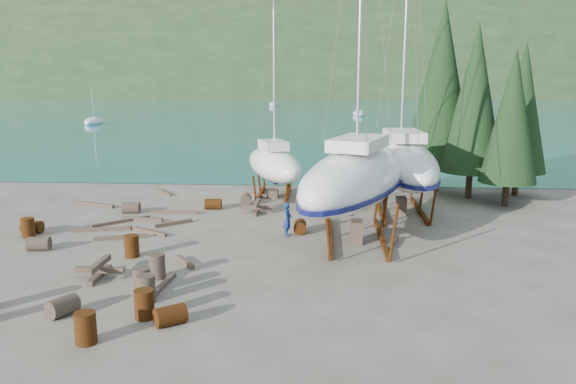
# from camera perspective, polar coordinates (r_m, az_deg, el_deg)

# --- Properties ---
(ground) EXTENTS (600.00, 600.00, 0.00)m
(ground) POSITION_cam_1_polar(r_m,az_deg,el_deg) (22.40, -6.85, -6.75)
(ground) COLOR #575045
(ground) RESTS_ON ground
(bay_water) EXTENTS (700.00, 700.00, 0.00)m
(bay_water) POSITION_cam_1_polar(r_m,az_deg,el_deg) (335.96, 3.12, 10.56)
(bay_water) COLOR #1A6D86
(bay_water) RESTS_ON ground
(far_hill) EXTENTS (800.00, 360.00, 110.00)m
(far_hill) POSITION_cam_1_polar(r_m,az_deg,el_deg) (340.96, 3.13, 10.58)
(far_hill) COLOR #213018
(far_hill) RESTS_ON ground
(far_house_left) EXTENTS (6.60, 5.60, 5.60)m
(far_house_left) POSITION_cam_1_polar(r_m,az_deg,el_deg) (220.41, -13.36, 10.39)
(far_house_left) COLOR beige
(far_house_left) RESTS_ON ground
(far_house_center) EXTENTS (6.60, 5.60, 5.60)m
(far_house_center) POSITION_cam_1_polar(r_m,az_deg,el_deg) (212.27, -2.79, 10.65)
(far_house_center) COLOR beige
(far_house_center) RESTS_ON ground
(far_house_right) EXTENTS (6.60, 5.60, 5.60)m
(far_house_right) POSITION_cam_1_polar(r_m,az_deg,el_deg) (212.50, 10.96, 10.45)
(far_house_right) COLOR beige
(far_house_right) RESTS_ON ground
(cypress_near_right) EXTENTS (3.60, 3.60, 10.00)m
(cypress_near_right) POSITION_cam_1_polar(r_m,az_deg,el_deg) (33.96, 18.43, 9.00)
(cypress_near_right) COLOR black
(cypress_near_right) RESTS_ON ground
(cypress_mid_right) EXTENTS (3.06, 3.06, 8.50)m
(cypress_mid_right) POSITION_cam_1_polar(r_m,az_deg,el_deg) (32.50, 21.79, 7.13)
(cypress_mid_right) COLOR black
(cypress_mid_right) RESTS_ON ground
(cypress_back_left) EXTENTS (4.14, 4.14, 11.50)m
(cypress_back_left) POSITION_cam_1_polar(r_m,az_deg,el_deg) (35.55, 15.34, 10.69)
(cypress_back_left) COLOR black
(cypress_back_left) RESTS_ON ground
(cypress_far_right) EXTENTS (3.24, 3.24, 9.00)m
(cypress_far_right) POSITION_cam_1_polar(r_m,az_deg,el_deg) (35.80, 22.66, 7.88)
(cypress_far_right) COLOR black
(cypress_far_right) RESTS_ON ground
(moored_boat_left) EXTENTS (2.00, 5.00, 6.05)m
(moored_boat_left) POSITION_cam_1_polar(r_m,az_deg,el_deg) (87.99, -19.15, 6.77)
(moored_boat_left) COLOR white
(moored_boat_left) RESTS_ON ground
(moored_boat_mid) EXTENTS (2.00, 5.00, 6.05)m
(moored_boat_mid) POSITION_cam_1_polar(r_m,az_deg,el_deg) (101.26, 7.20, 7.90)
(moored_boat_mid) COLOR white
(moored_boat_mid) RESTS_ON ground
(moored_boat_far) EXTENTS (2.00, 5.00, 6.05)m
(moored_boat_far) POSITION_cam_1_polar(r_m,az_deg,el_deg) (131.58, -1.51, 8.86)
(moored_boat_far) COLOR white
(moored_boat_far) RESTS_ON ground
(large_sailboat_near) EXTENTS (6.83, 11.53, 17.48)m
(large_sailboat_near) POSITION_cam_1_polar(r_m,az_deg,el_deg) (24.33, 7.02, 1.59)
(large_sailboat_near) COLOR white
(large_sailboat_near) RESTS_ON ground
(large_sailboat_far) EXTENTS (3.69, 10.50, 16.33)m
(large_sailboat_far) POSITION_cam_1_polar(r_m,az_deg,el_deg) (29.74, 11.46, 3.01)
(large_sailboat_far) COLOR white
(large_sailboat_far) RESTS_ON ground
(small_sailboat_shore) EXTENTS (4.92, 7.75, 11.86)m
(small_sailboat_shore) POSITION_cam_1_polar(r_m,az_deg,el_deg) (33.18, -1.43, 2.88)
(small_sailboat_shore) COLOR white
(small_sailboat_shore) RESTS_ON ground
(worker) EXTENTS (0.44, 0.61, 1.55)m
(worker) POSITION_cam_1_polar(r_m,az_deg,el_deg) (25.05, -0.04, -2.81)
(worker) COLOR navy
(worker) RESTS_ON ground
(drum_1) EXTENTS (0.94, 1.05, 0.58)m
(drum_1) POSITION_cam_1_polar(r_m,az_deg,el_deg) (18.46, -21.92, -10.71)
(drum_1) COLOR #2D2823
(drum_1) RESTS_ON ground
(drum_2) EXTENTS (0.90, 0.61, 0.58)m
(drum_2) POSITION_cam_1_polar(r_m,az_deg,el_deg) (28.20, -24.54, -3.25)
(drum_2) COLOR #5B310F
(drum_2) RESTS_ON ground
(drum_3) EXTENTS (0.58, 0.58, 0.88)m
(drum_3) POSITION_cam_1_polar(r_m,az_deg,el_deg) (16.41, -19.87, -12.86)
(drum_3) COLOR #5B310F
(drum_3) RESTS_ON ground
(drum_4) EXTENTS (0.91, 0.62, 0.58)m
(drum_4) POSITION_cam_1_polar(r_m,az_deg,el_deg) (30.47, -7.60, -1.21)
(drum_4) COLOR #5B310F
(drum_4) RESTS_ON ground
(drum_5) EXTENTS (0.58, 0.58, 0.88)m
(drum_5) POSITION_cam_1_polar(r_m,az_deg,el_deg) (18.62, -14.20, -9.51)
(drum_5) COLOR #2D2823
(drum_5) RESTS_ON ground
(drum_6) EXTENTS (0.61, 0.90, 0.58)m
(drum_6) POSITION_cam_1_polar(r_m,az_deg,el_deg) (25.72, 1.23, -3.54)
(drum_6) COLOR #5B310F
(drum_6) RESTS_ON ground
(drum_7) EXTENTS (0.58, 0.58, 0.88)m
(drum_7) POSITION_cam_1_polar(r_m,az_deg,el_deg) (17.46, -14.39, -10.98)
(drum_7) COLOR #5B310F
(drum_7) RESTS_ON ground
(drum_8) EXTENTS (0.58, 0.58, 0.88)m
(drum_8) POSITION_cam_1_polar(r_m,az_deg,el_deg) (27.54, -24.91, -3.31)
(drum_8) COLOR #5B310F
(drum_8) RESTS_ON ground
(drum_9) EXTENTS (0.91, 0.62, 0.58)m
(drum_9) POSITION_cam_1_polar(r_m,az_deg,el_deg) (30.47, -15.64, -1.55)
(drum_9) COLOR #2D2823
(drum_9) RESTS_ON ground
(drum_11) EXTENTS (0.67, 0.94, 0.58)m
(drum_11) POSITION_cam_1_polar(r_m,az_deg,el_deg) (31.36, -4.28, -0.77)
(drum_11) COLOR #2D2823
(drum_11) RESTS_ON ground
(drum_12) EXTENTS (1.05, 0.98, 0.58)m
(drum_12) POSITION_cam_1_polar(r_m,az_deg,el_deg) (16.92, -11.85, -12.16)
(drum_12) COLOR #5B310F
(drum_12) RESTS_ON ground
(drum_14) EXTENTS (0.58, 0.58, 0.88)m
(drum_14) POSITION_cam_1_polar(r_m,az_deg,el_deg) (23.21, -15.59, -5.31)
(drum_14) COLOR #5B310F
(drum_14) RESTS_ON ground
(drum_15) EXTENTS (0.95, 0.69, 0.58)m
(drum_15) POSITION_cam_1_polar(r_m,az_deg,el_deg) (25.34, -23.98, -4.82)
(drum_15) COLOR #2D2823
(drum_15) RESTS_ON ground
(drum_16) EXTENTS (0.58, 0.58, 0.88)m
(drum_16) POSITION_cam_1_polar(r_m,az_deg,el_deg) (20.61, -13.15, -7.35)
(drum_16) COLOR #2D2823
(drum_16) RESTS_ON ground
(drum_17) EXTENTS (0.58, 0.58, 0.88)m
(drum_17) POSITION_cam_1_polar(r_m,az_deg,el_deg) (19.31, -14.62, -8.75)
(drum_17) COLOR #2D2823
(drum_17) RESTS_ON ground
(timber_0) EXTENTS (1.55, 1.93, 0.14)m
(timber_0) POSITION_cam_1_polar(r_m,az_deg,el_deg) (35.20, -12.56, 0.00)
(timber_0) COLOR brown
(timber_0) RESTS_ON ground
(timber_1) EXTENTS (0.72, 1.70, 0.19)m
(timber_1) POSITION_cam_1_polar(r_m,az_deg,el_deg) (24.39, 10.60, -5.08)
(timber_1) COLOR brown
(timber_1) RESTS_ON ground
(timber_2) EXTENTS (2.49, 1.10, 0.19)m
(timber_2) POSITION_cam_1_polar(r_m,az_deg,el_deg) (32.73, -19.01, -1.21)
(timber_2) COLOR brown
(timber_2) RESTS_ON ground
(timber_4) EXTENTS (1.61, 1.35, 0.17)m
(timber_4) POSITION_cam_1_polar(r_m,az_deg,el_deg) (27.65, -11.55, -3.13)
(timber_4) COLOR brown
(timber_4) RESTS_ON ground
(timber_5) EXTENTS (0.38, 2.68, 0.16)m
(timber_5) POSITION_cam_1_polar(r_m,az_deg,el_deg) (19.62, -12.81, -9.45)
(timber_5) COLOR brown
(timber_5) RESTS_ON ground
(timber_6) EXTENTS (1.60, 1.15, 0.19)m
(timber_6) POSITION_cam_1_polar(r_m,az_deg,el_deg) (33.43, -3.31, -0.31)
(timber_6) COLOR brown
(timber_6) RESTS_ON ground
(timber_7) EXTENTS (0.99, 1.30, 0.17)m
(timber_7) POSITION_cam_1_polar(r_m,az_deg,el_deg) (21.95, -10.39, -7.01)
(timber_7) COLOR brown
(timber_7) RESTS_ON ground
(timber_8) EXTENTS (2.12, 0.46, 0.19)m
(timber_8) POSITION_cam_1_polar(r_m,az_deg,el_deg) (28.71, -14.57, -2.70)
(timber_8) COLOR brown
(timber_8) RESTS_ON ground
(timber_10) EXTENTS (2.48, 0.18, 0.16)m
(timber_10) POSITION_cam_1_polar(r_m,az_deg,el_deg) (29.85, -11.44, -2.03)
(timber_10) COLOR brown
(timber_10) RESTS_ON ground
(timber_11) EXTENTS (2.32, 1.44, 0.15)m
(timber_11) POSITION_cam_1_polar(r_m,az_deg,el_deg) (26.62, -14.24, -3.85)
(timber_11) COLOR brown
(timber_11) RESTS_ON ground
(timber_12) EXTENTS (2.23, 0.88, 0.17)m
(timber_12) POSITION_cam_1_polar(r_m,az_deg,el_deg) (25.87, -16.58, -4.42)
(timber_12) COLOR brown
(timber_12) RESTS_ON ground
(timber_15) EXTENTS (2.28, 2.15, 0.15)m
(timber_15) POSITION_cam_1_polar(r_m,az_deg,el_deg) (28.67, -16.57, -2.88)
(timber_15) COLOR brown
(timber_15) RESTS_ON ground
(timber_17) EXTENTS (2.60, 0.70, 0.16)m
(timber_17) POSITION_cam_1_polar(r_m,az_deg,el_deg) (27.45, -18.39, -3.62)
(timber_17) COLOR brown
(timber_17) RESTS_ON ground
(timber_pile_fore) EXTENTS (1.80, 1.80, 0.60)m
(timber_pile_fore) POSITION_cam_1_polar(r_m,az_deg,el_deg) (21.23, -18.61, -7.50)
(timber_pile_fore) COLOR brown
(timber_pile_fore) RESTS_ON ground
(timber_pile_aft) EXTENTS (1.80, 1.80, 0.60)m
(timber_pile_aft) POSITION_cam_1_polar(r_m,az_deg,el_deg) (29.44, -3.23, -1.56)
(timber_pile_aft) COLOR brown
(timber_pile_aft) RESTS_ON ground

